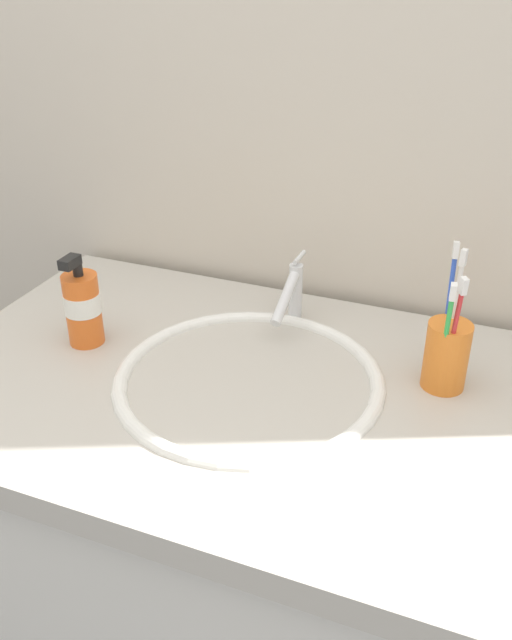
{
  "coord_description": "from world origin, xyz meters",
  "views": [
    {
      "loc": [
        0.34,
        -0.79,
        1.48
      ],
      "look_at": [
        0.01,
        0.04,
        0.97
      ],
      "focal_mm": 38.7,
      "sensor_mm": 36.0,
      "label": 1
    }
  ],
  "objects_px": {
    "toothbrush_cup": "(446,356)",
    "faucet": "(292,292)",
    "toothbrush_white": "(454,308)",
    "toothbrush_green": "(447,332)",
    "toothbrush_red": "(454,329)",
    "soap_dispenser": "(83,306)",
    "toothbrush_blue": "(449,303)"
  },
  "relations": [
    {
      "from": "toothbrush_cup",
      "to": "faucet",
      "type": "bearing_deg",
      "value": 159.89
    },
    {
      "from": "toothbrush_green",
      "to": "toothbrush_red",
      "type": "relative_size",
      "value": 0.96
    },
    {
      "from": "toothbrush_cup",
      "to": "toothbrush_red",
      "type": "bearing_deg",
      "value": -74.27
    },
    {
      "from": "faucet",
      "to": "toothbrush_white",
      "type": "distance_m",
      "value": 0.29
    },
    {
      "from": "toothbrush_green",
      "to": "toothbrush_red",
      "type": "height_order",
      "value": "toothbrush_red"
    },
    {
      "from": "toothbrush_green",
      "to": "toothbrush_cup",
      "type": "bearing_deg",
      "value": 84.73
    },
    {
      "from": "toothbrush_cup",
      "to": "toothbrush_green",
      "type": "relative_size",
      "value": 0.58
    },
    {
      "from": "toothbrush_cup",
      "to": "toothbrush_white",
      "type": "bearing_deg",
      "value": 91.87
    },
    {
      "from": "toothbrush_red",
      "to": "toothbrush_blue",
      "type": "relative_size",
      "value": 0.9
    },
    {
      "from": "toothbrush_cup",
      "to": "toothbrush_white",
      "type": "height_order",
      "value": "toothbrush_white"
    },
    {
      "from": "toothbrush_green",
      "to": "toothbrush_white",
      "type": "bearing_deg",
      "value": 87.84
    },
    {
      "from": "soap_dispenser",
      "to": "faucet",
      "type": "bearing_deg",
      "value": 32.92
    },
    {
      "from": "toothbrush_white",
      "to": "soap_dispenser",
      "type": "distance_m",
      "value": 0.58
    },
    {
      "from": "toothbrush_red",
      "to": "toothbrush_blue",
      "type": "bearing_deg",
      "value": 106.45
    },
    {
      "from": "toothbrush_cup",
      "to": "toothbrush_red",
      "type": "xyz_separation_m",
      "value": [
        0.01,
        -0.02,
        0.06
      ]
    },
    {
      "from": "faucet",
      "to": "toothbrush_green",
      "type": "relative_size",
      "value": 0.8
    },
    {
      "from": "toothbrush_blue",
      "to": "toothbrush_white",
      "type": "xyz_separation_m",
      "value": [
        0.01,
        -0.01,
        -0.0
      ]
    },
    {
      "from": "toothbrush_white",
      "to": "soap_dispenser",
      "type": "relative_size",
      "value": 1.28
    },
    {
      "from": "toothbrush_red",
      "to": "soap_dispenser",
      "type": "bearing_deg",
      "value": -173.41
    },
    {
      "from": "faucet",
      "to": "toothbrush_blue",
      "type": "distance_m",
      "value": 0.28
    },
    {
      "from": "toothbrush_red",
      "to": "toothbrush_white",
      "type": "height_order",
      "value": "toothbrush_white"
    },
    {
      "from": "toothbrush_white",
      "to": "toothbrush_blue",
      "type": "bearing_deg",
      "value": 130.92
    },
    {
      "from": "toothbrush_red",
      "to": "soap_dispenser",
      "type": "relative_size",
      "value": 1.18
    },
    {
      "from": "soap_dispenser",
      "to": "toothbrush_red",
      "type": "bearing_deg",
      "value": 6.59
    },
    {
      "from": "toothbrush_red",
      "to": "toothbrush_white",
      "type": "relative_size",
      "value": 0.92
    },
    {
      "from": "toothbrush_green",
      "to": "toothbrush_red",
      "type": "xyz_separation_m",
      "value": [
        0.01,
        0.01,
        0.0
      ]
    },
    {
      "from": "toothbrush_white",
      "to": "toothbrush_red",
      "type": "bearing_deg",
      "value": -81.01
    },
    {
      "from": "faucet",
      "to": "toothbrush_green",
      "type": "xyz_separation_m",
      "value": [
        0.27,
        -0.13,
        0.05
      ]
    },
    {
      "from": "faucet",
      "to": "toothbrush_white",
      "type": "bearing_deg",
      "value": -15.87
    },
    {
      "from": "toothbrush_blue",
      "to": "soap_dispenser",
      "type": "xyz_separation_m",
      "value": [
        -0.56,
        -0.12,
        -0.06
      ]
    },
    {
      "from": "toothbrush_blue",
      "to": "toothbrush_red",
      "type": "bearing_deg",
      "value": -73.55
    },
    {
      "from": "faucet",
      "to": "toothbrush_green",
      "type": "bearing_deg",
      "value": -25.53
    }
  ]
}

